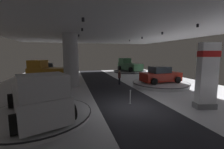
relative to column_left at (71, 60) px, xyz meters
name	(u,v)px	position (x,y,z in m)	size (l,w,h in m)	color
ground	(133,107)	(3.78, -7.63, -2.77)	(24.00, 44.00, 0.06)	silver
ceiling_with_spotlights	(135,18)	(3.78, -7.63, 2.80)	(24.00, 44.00, 0.39)	silver
column_left	(71,60)	(0.00, 0.00, 0.00)	(1.55, 1.55, 5.50)	#ADADB2
brand_sign_pylon	(207,75)	(8.04, -9.06, -0.63)	(1.37, 0.89, 4.09)	slate
display_platform_deep_right	(130,71)	(10.64, 9.98, -2.59)	(6.11, 6.11, 0.28)	#333338
pickup_truck_deep_right	(129,66)	(10.56, 10.29, -1.53)	(3.63, 5.64, 2.30)	#2D5638
display_platform_deep_left	(48,75)	(-3.52, 9.11, -2.59)	(5.89, 5.89, 0.29)	#333338
display_car_deep_left	(48,69)	(-3.52, 9.07, -1.69)	(2.43, 4.33, 1.71)	silver
display_platform_near_left	(38,115)	(-1.83, -7.83, -2.62)	(5.68, 5.68, 0.24)	silver
pickup_truck_near_left	(38,98)	(-1.72, -8.13, -1.58)	(4.01, 5.70, 2.30)	silver
display_platform_far_left	(52,80)	(-2.29, 3.19, -2.55)	(5.68, 5.68, 0.36)	#333338
pickup_truck_far_left	(49,71)	(-2.59, 3.29, -1.46)	(5.69, 3.94, 2.30)	#B77519
display_platform_mid_right	(160,84)	(9.24, -2.27, -2.55)	(5.91, 5.91, 0.37)	#B7B7BC
display_car_mid_right	(160,75)	(9.21, -2.27, -1.62)	(4.32, 2.41, 1.71)	maroon
visitor_walking_near	(119,76)	(5.17, -0.49, -1.84)	(0.32, 0.32, 1.59)	black
stanchion_a	(130,99)	(3.78, -7.14, -2.38)	(0.28, 0.28, 1.01)	#333338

